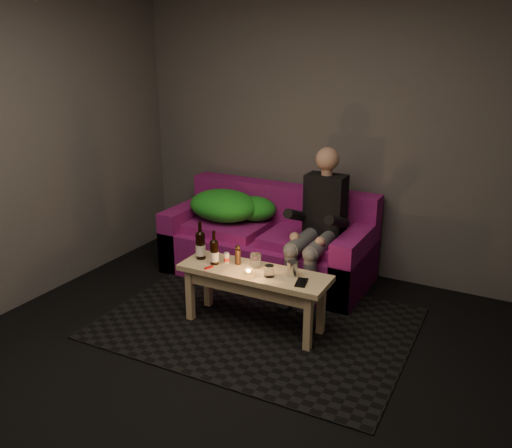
{
  "coord_description": "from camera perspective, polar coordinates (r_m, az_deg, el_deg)",
  "views": [
    {
      "loc": [
        1.65,
        -2.4,
        2.1
      ],
      "look_at": [
        -0.41,
        1.47,
        0.61
      ],
      "focal_mm": 38.0,
      "sensor_mm": 36.0,
      "label": 1
    }
  ],
  "objects": [
    {
      "name": "floor",
      "position": [
        3.59,
        -5.46,
        -17.07
      ],
      "size": [
        4.5,
        4.5,
        0.0
      ],
      "primitive_type": "plane",
      "color": "black",
      "rests_on": "ground"
    },
    {
      "name": "salt_shaker",
      "position": [
        4.17,
        -3.11,
        -3.58
      ],
      "size": [
        0.05,
        0.05,
        0.08
      ],
      "primitive_type": "cylinder",
      "rotation": [
        0.0,
        0.0,
        -0.36
      ],
      "color": "silver",
      "rests_on": "coffee_table"
    },
    {
      "name": "room",
      "position": [
        3.35,
        -1.84,
        10.92
      ],
      "size": [
        4.5,
        4.5,
        4.5
      ],
      "color": "silver",
      "rests_on": "ground"
    },
    {
      "name": "steel_cup",
      "position": [
        3.95,
        3.88,
        -4.73
      ],
      "size": [
        0.09,
        0.09,
        0.11
      ],
      "primitive_type": "cylinder",
      "rotation": [
        0.0,
        0.0,
        -0.09
      ],
      "color": "silver",
      "rests_on": "coffee_table"
    },
    {
      "name": "red_lighter",
      "position": [
        4.1,
        -5.0,
        -4.59
      ],
      "size": [
        0.04,
        0.07,
        0.01
      ],
      "primitive_type": "cube",
      "rotation": [
        0.0,
        0.0,
        -0.35
      ],
      "color": "#BB0C0B",
      "rests_on": "coffee_table"
    },
    {
      "name": "green_blanket",
      "position": [
        5.13,
        -2.77,
        1.88
      ],
      "size": [
        0.83,
        0.56,
        0.28
      ],
      "color": "#178322",
      "rests_on": "sofa"
    },
    {
      "name": "tumbler_back",
      "position": [
        4.1,
        -0.05,
        -3.86
      ],
      "size": [
        0.1,
        0.1,
        0.1
      ],
      "primitive_type": "cylinder",
      "rotation": [
        0.0,
        0.0,
        0.28
      ],
      "color": "white",
      "rests_on": "coffee_table"
    },
    {
      "name": "tumbler_front",
      "position": [
        3.93,
        1.41,
        -4.98
      ],
      "size": [
        0.07,
        0.07,
        0.09
      ],
      "primitive_type": "cylinder",
      "rotation": [
        0.0,
        0.0,
        -0.01
      ],
      "color": "white",
      "rests_on": "coffee_table"
    },
    {
      "name": "pepper_mill",
      "position": [
        4.14,
        -1.93,
        -3.48
      ],
      "size": [
        0.05,
        0.05,
        0.12
      ],
      "primitive_type": "cylinder",
      "rotation": [
        0.0,
        0.0,
        0.21
      ],
      "color": "black",
      "rests_on": "coffee_table"
    },
    {
      "name": "rug",
      "position": [
        4.3,
        0.11,
        -10.37
      ],
      "size": [
        2.34,
        1.72,
        0.01
      ],
      "primitive_type": "cube",
      "rotation": [
        0.0,
        0.0,
        0.02
      ],
      "color": "black",
      "rests_on": "floor"
    },
    {
      "name": "coffee_table",
      "position": [
        4.09,
        -0.21,
        -5.98
      ],
      "size": [
        1.16,
        0.39,
        0.47
      ],
      "rotation": [
        0.0,
        0.0,
        0.02
      ],
      "color": "tan",
      "rests_on": "rug"
    },
    {
      "name": "beer_bottle_a",
      "position": [
        4.25,
        -5.86,
        -2.22
      ],
      "size": [
        0.08,
        0.08,
        0.3
      ],
      "color": "black",
      "rests_on": "coffee_table"
    },
    {
      "name": "beer_bottle_b",
      "position": [
        4.14,
        -4.41,
        -2.95
      ],
      "size": [
        0.07,
        0.07,
        0.27
      ],
      "color": "black",
      "rests_on": "coffee_table"
    },
    {
      "name": "smartphone",
      "position": [
        3.86,
        4.81,
        -6.16
      ],
      "size": [
        0.11,
        0.17,
        0.01
      ],
      "primitive_type": "cube",
      "rotation": [
        0.0,
        0.0,
        0.22
      ],
      "color": "black",
      "rests_on": "coffee_table"
    },
    {
      "name": "sofa",
      "position": [
        5.05,
        1.42,
        -2.18
      ],
      "size": [
        1.88,
        0.85,
        0.81
      ],
      "color": "#6C0E57",
      "rests_on": "floor"
    },
    {
      "name": "person",
      "position": [
        4.59,
        6.57,
        0.27
      ],
      "size": [
        0.34,
        0.78,
        1.26
      ],
      "color": "black",
      "rests_on": "sofa"
    },
    {
      "name": "tealight",
      "position": [
        3.96,
        -0.8,
        -5.11
      ],
      "size": [
        0.06,
        0.06,
        0.05
      ],
      "color": "white",
      "rests_on": "coffee_table"
    }
  ]
}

